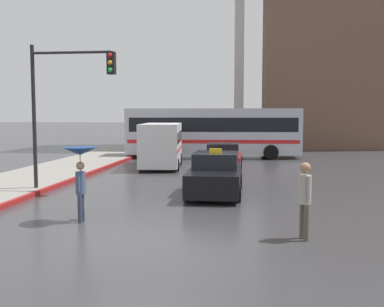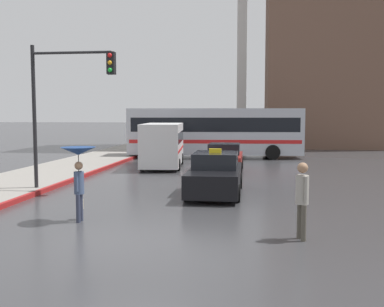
{
  "view_description": "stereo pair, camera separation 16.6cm",
  "coord_description": "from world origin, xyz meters",
  "px_view_note": "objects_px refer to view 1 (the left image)",
  "views": [
    {
      "loc": [
        2.55,
        -9.87,
        2.92
      ],
      "look_at": [
        0.42,
        7.41,
        1.4
      ],
      "focal_mm": 42.0,
      "sensor_mm": 36.0,
      "label": 1
    },
    {
      "loc": [
        2.71,
        -9.85,
        2.92
      ],
      "look_at": [
        0.42,
        7.41,
        1.4
      ],
      "focal_mm": 42.0,
      "sensor_mm": 36.0,
      "label": 2
    }
  ],
  "objects_px": {
    "pedestrian_man": "(305,194)",
    "monument_cross": "(240,16)",
    "pedestrian_with_umbrella": "(80,163)",
    "taxi": "(216,175)",
    "traffic_light": "(66,91)",
    "ambulance_van": "(161,143)",
    "sedan_red": "(223,159)",
    "city_bus": "(213,130)"
  },
  "relations": [
    {
      "from": "pedestrian_with_umbrella",
      "to": "traffic_light",
      "type": "height_order",
      "value": "traffic_light"
    },
    {
      "from": "pedestrian_man",
      "to": "monument_cross",
      "type": "xyz_separation_m",
      "value": [
        -2.18,
        33.75,
        11.22
      ]
    },
    {
      "from": "pedestrian_man",
      "to": "traffic_light",
      "type": "bearing_deg",
      "value": -143.13
    },
    {
      "from": "city_bus",
      "to": "pedestrian_with_umbrella",
      "type": "distance_m",
      "value": 18.77
    },
    {
      "from": "taxi",
      "to": "pedestrian_man",
      "type": "xyz_separation_m",
      "value": [
        2.48,
        -5.81,
        0.39
      ]
    },
    {
      "from": "pedestrian_with_umbrella",
      "to": "pedestrian_man",
      "type": "xyz_separation_m",
      "value": [
        5.8,
        -1.04,
        -0.53
      ]
    },
    {
      "from": "traffic_light",
      "to": "monument_cross",
      "type": "distance_m",
      "value": 30.22
    },
    {
      "from": "taxi",
      "to": "ambulance_van",
      "type": "distance_m",
      "value": 8.81
    },
    {
      "from": "monument_cross",
      "to": "pedestrian_with_umbrella",
      "type": "bearing_deg",
      "value": -96.32
    },
    {
      "from": "ambulance_van",
      "to": "traffic_light",
      "type": "xyz_separation_m",
      "value": [
        -1.9,
        -8.5,
        2.44
      ]
    },
    {
      "from": "ambulance_van",
      "to": "city_bus",
      "type": "relative_size",
      "value": 0.46
    },
    {
      "from": "ambulance_van",
      "to": "traffic_light",
      "type": "distance_m",
      "value": 9.05
    },
    {
      "from": "traffic_light",
      "to": "pedestrian_with_umbrella",
      "type": "bearing_deg",
      "value": -63.54
    },
    {
      "from": "taxi",
      "to": "pedestrian_with_umbrella",
      "type": "relative_size",
      "value": 2.2
    },
    {
      "from": "city_bus",
      "to": "traffic_light",
      "type": "distance_m",
      "value": 15.11
    },
    {
      "from": "sedan_red",
      "to": "traffic_light",
      "type": "distance_m",
      "value": 9.52
    },
    {
      "from": "sedan_red",
      "to": "ambulance_van",
      "type": "bearing_deg",
      "value": -20.45
    },
    {
      "from": "sedan_red",
      "to": "city_bus",
      "type": "bearing_deg",
      "value": -81.44
    },
    {
      "from": "ambulance_van",
      "to": "pedestrian_man",
      "type": "bearing_deg",
      "value": 107.7
    },
    {
      "from": "ambulance_van",
      "to": "traffic_light",
      "type": "relative_size",
      "value": 0.99
    },
    {
      "from": "pedestrian_with_umbrella",
      "to": "sedan_red",
      "type": "bearing_deg",
      "value": -19.09
    },
    {
      "from": "city_bus",
      "to": "monument_cross",
      "type": "bearing_deg",
      "value": -10.12
    },
    {
      "from": "taxi",
      "to": "ambulance_van",
      "type": "bearing_deg",
      "value": -66.08
    },
    {
      "from": "taxi",
      "to": "traffic_light",
      "type": "height_order",
      "value": "traffic_light"
    },
    {
      "from": "city_bus",
      "to": "pedestrian_with_umbrella",
      "type": "height_order",
      "value": "city_bus"
    },
    {
      "from": "ambulance_van",
      "to": "sedan_red",
      "type": "bearing_deg",
      "value": 153.67
    },
    {
      "from": "taxi",
      "to": "pedestrian_man",
      "type": "bearing_deg",
      "value": 113.12
    },
    {
      "from": "pedestrian_man",
      "to": "monument_cross",
      "type": "bearing_deg",
      "value": 164.44
    },
    {
      "from": "city_bus",
      "to": "monument_cross",
      "type": "distance_m",
      "value": 17.59
    },
    {
      "from": "ambulance_van",
      "to": "city_bus",
      "type": "height_order",
      "value": "city_bus"
    },
    {
      "from": "taxi",
      "to": "ambulance_van",
      "type": "relative_size",
      "value": 0.83
    },
    {
      "from": "traffic_light",
      "to": "monument_cross",
      "type": "height_order",
      "value": "monument_cross"
    },
    {
      "from": "sedan_red",
      "to": "pedestrian_man",
      "type": "distance_m",
      "value": 12.8
    },
    {
      "from": "sedan_red",
      "to": "city_bus",
      "type": "relative_size",
      "value": 0.35
    },
    {
      "from": "pedestrian_with_umbrella",
      "to": "monument_cross",
      "type": "relative_size",
      "value": 0.09
    },
    {
      "from": "city_bus",
      "to": "taxi",
      "type": "bearing_deg",
      "value": -179.44
    },
    {
      "from": "pedestrian_with_umbrella",
      "to": "traffic_light",
      "type": "xyz_separation_m",
      "value": [
        -2.13,
        4.29,
        2.17
      ]
    },
    {
      "from": "sedan_red",
      "to": "monument_cross",
      "type": "distance_m",
      "value": 24.2
    },
    {
      "from": "traffic_light",
      "to": "sedan_red",
      "type": "bearing_deg",
      "value": 53.27
    },
    {
      "from": "monument_cross",
      "to": "pedestrian_man",
      "type": "bearing_deg",
      "value": -86.31
    },
    {
      "from": "traffic_light",
      "to": "monument_cross",
      "type": "xyz_separation_m",
      "value": [
        5.76,
        28.42,
        8.52
      ]
    },
    {
      "from": "taxi",
      "to": "sedan_red",
      "type": "distance_m",
      "value": 6.73
    }
  ]
}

